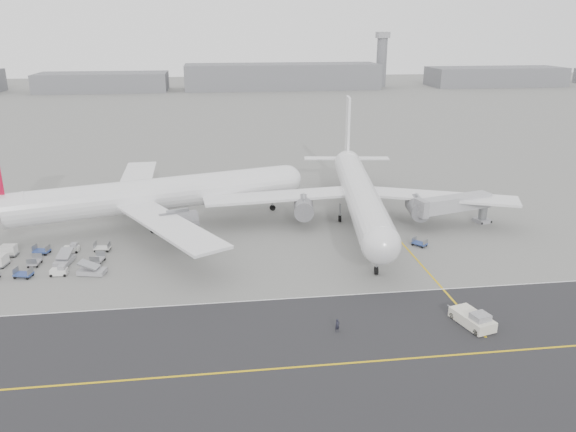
{
  "coord_description": "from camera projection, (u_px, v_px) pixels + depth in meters",
  "views": [
    {
      "loc": [
        -0.36,
        -68.55,
        34.27
      ],
      "look_at": [
        10.38,
        12.0,
        6.74
      ],
      "focal_mm": 35.0,
      "sensor_mm": 36.0,
      "label": 1
    }
  ],
  "objects": [
    {
      "name": "ground",
      "position": [
        223.0,
        295.0,
        75.4
      ],
      "size": [
        700.0,
        700.0,
        0.0
      ],
      "primitive_type": "plane",
      "color": "gray",
      "rests_on": "ground"
    },
    {
      "name": "taxiway",
      "position": [
        275.0,
        369.0,
        59.14
      ],
      "size": [
        220.0,
        59.0,
        0.03
      ],
      "color": "#2C2C2F",
      "rests_on": "ground"
    },
    {
      "name": "horizon_buildings",
      "position": [
        265.0,
        89.0,
        323.25
      ],
      "size": [
        520.0,
        28.0,
        28.0
      ],
      "primitive_type": null,
      "color": "slate",
      "rests_on": "ground"
    },
    {
      "name": "control_tower",
      "position": [
        382.0,
        58.0,
        331.48
      ],
      "size": [
        7.0,
        7.0,
        31.25
      ],
      "color": "slate",
      "rests_on": "ground"
    },
    {
      "name": "airliner_a",
      "position": [
        149.0,
        195.0,
        99.35
      ],
      "size": [
        57.74,
        56.52,
        20.42
      ],
      "rotation": [
        0.0,
        0.0,
        1.85
      ],
      "color": "white",
      "rests_on": "ground"
    },
    {
      "name": "airliner_b",
      "position": [
        359.0,
        192.0,
        101.61
      ],
      "size": [
        56.54,
        57.52,
        19.91
      ],
      "rotation": [
        0.0,
        0.0,
        -0.14
      ],
      "color": "white",
      "rests_on": "ground"
    },
    {
      "name": "pushback_tug",
      "position": [
        473.0,
        319.0,
        67.44
      ],
      "size": [
        4.09,
        7.51,
        2.12
      ],
      "rotation": [
        0.0,
        0.0,
        0.27
      ],
      "color": "silver",
      "rests_on": "ground"
    },
    {
      "name": "jet_bridge",
      "position": [
        455.0,
        205.0,
        99.61
      ],
      "size": [
        15.93,
        7.06,
        5.97
      ],
      "rotation": [
        0.0,
        0.0,
        0.27
      ],
      "color": "gray",
      "rests_on": "ground"
    },
    {
      "name": "gse_cluster",
      "position": [
        50.0,
        264.0,
        85.08
      ],
      "size": [
        23.95,
        19.73,
        1.92
      ],
      "primitive_type": null,
      "rotation": [
        0.0,
        0.0,
        -0.17
      ],
      "color": "#A0A1A6",
      "rests_on": "ground"
    },
    {
      "name": "stray_dolly",
      "position": [
        419.0,
        246.0,
        92.22
      ],
      "size": [
        2.58,
        2.71,
        1.43
      ],
      "primitive_type": null,
      "rotation": [
        0.0,
        0.0,
        0.68
      ],
      "color": "silver",
      "rests_on": "ground"
    },
    {
      "name": "ground_crew_a",
      "position": [
        337.0,
        325.0,
        66.09
      ],
      "size": [
        0.71,
        0.59,
        1.66
      ],
      "primitive_type": "imported",
      "rotation": [
        0.0,
        0.0,
        0.38
      ],
      "color": "black",
      "rests_on": "ground"
    }
  ]
}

